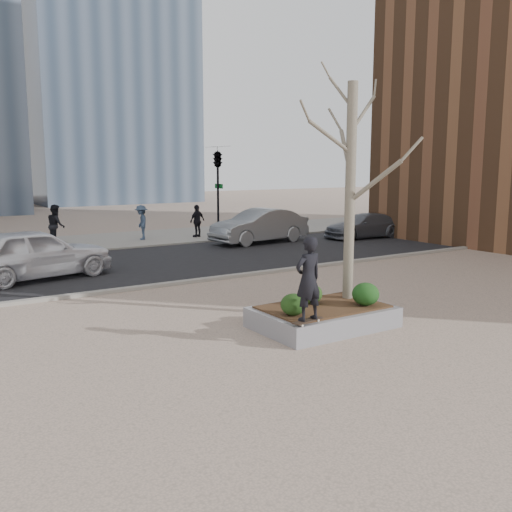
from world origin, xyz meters
TOP-DOWN VIEW (x-y plane):
  - ground at (0.00, 0.00)m, footprint 120.00×120.00m
  - street at (0.00, 10.00)m, footprint 60.00×8.00m
  - far_sidewalk at (0.00, 17.00)m, footprint 60.00×6.00m
  - planter at (1.00, 0.00)m, footprint 3.00×2.00m
  - planter_mulch at (1.00, 0.00)m, footprint 2.70×1.70m
  - sycamore_tree at (2.00, 0.30)m, footprint 2.80×2.80m
  - shrub_left at (-0.05, -0.29)m, footprint 0.55×0.55m
  - shrub_middle at (0.89, 0.32)m, footprint 0.54×0.54m
  - shrub_right at (1.83, -0.48)m, footprint 0.61×0.61m
  - skateboard at (-0.10, -0.84)m, footprint 0.81×0.37m
  - skateboarder at (-0.10, -0.84)m, footprint 0.64×0.44m
  - police_car at (-3.25, 9.15)m, footprint 5.13×2.87m
  - car_silver at (7.48, 12.43)m, footprint 4.91×2.10m
  - car_third at (12.82, 11.10)m, footprint 4.33×2.19m
  - pedestrian_a at (-0.73, 16.57)m, footprint 0.77×0.95m
  - pedestrian_b at (3.27, 16.43)m, footprint 0.88×1.21m
  - pedestrian_c at (6.01, 15.89)m, footprint 1.03×0.69m
  - traffic_light_far at (6.50, 14.60)m, footprint 0.60×2.48m

SIDE VIEW (x-z plane):
  - ground at x=0.00m, z-range 0.00..0.00m
  - street at x=0.00m, z-range 0.00..0.02m
  - far_sidewalk at x=0.00m, z-range 0.00..0.02m
  - planter at x=1.00m, z-range 0.00..0.45m
  - planter_mulch at x=1.00m, z-range 0.45..0.49m
  - skateboard at x=-0.10m, z-range 0.45..0.53m
  - car_third at x=12.82m, z-range 0.02..1.22m
  - shrub_middle at x=0.89m, z-range 0.49..0.95m
  - shrub_left at x=-0.05m, z-range 0.49..0.96m
  - shrub_right at x=1.83m, z-range 0.49..1.01m
  - car_silver at x=7.48m, z-range 0.02..1.59m
  - pedestrian_c at x=6.01m, z-range 0.02..1.65m
  - police_car at x=-3.25m, z-range 0.02..1.67m
  - pedestrian_b at x=3.27m, z-range 0.02..1.70m
  - pedestrian_a at x=-0.73m, z-range 0.02..1.88m
  - skateboarder at x=-0.10m, z-range 0.53..2.23m
  - traffic_light_far at x=6.50m, z-range 0.00..4.50m
  - sycamore_tree at x=2.00m, z-range 0.49..7.09m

